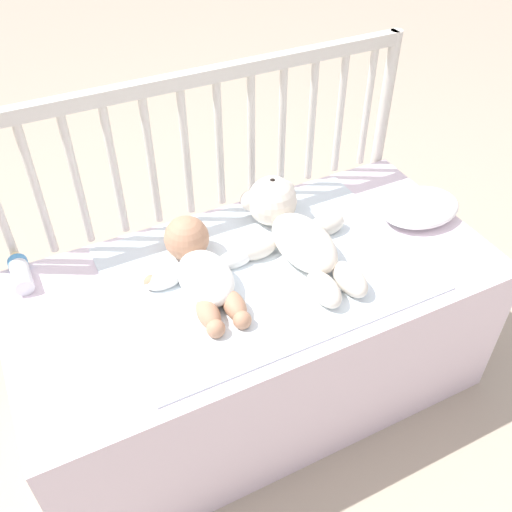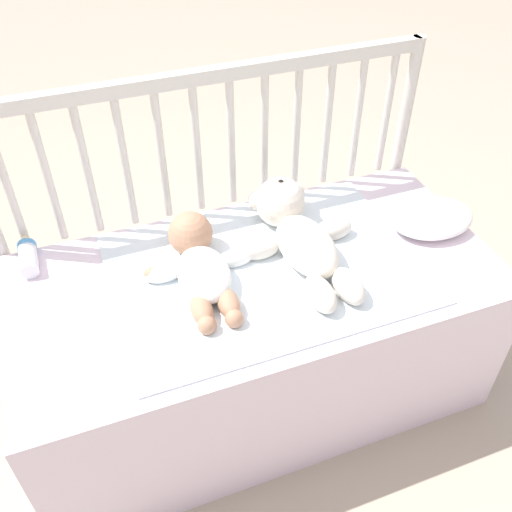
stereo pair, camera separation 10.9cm
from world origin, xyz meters
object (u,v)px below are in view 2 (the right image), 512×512
at_px(teddy_bear, 298,232).
at_px(baby, 200,264).
at_px(baby_bottle, 28,256).
at_px(small_pillow, 432,218).

bearing_deg(teddy_bear, baby, -176.12).
bearing_deg(baby, baby_bottle, 152.79).
distance_m(baby, small_pillow, 0.66).
distance_m(small_pillow, baby_bottle, 1.09).
bearing_deg(small_pillow, baby_bottle, 167.39).
height_order(teddy_bear, baby, teddy_bear).
xyz_separation_m(baby, small_pillow, (0.66, -0.03, -0.01)).
bearing_deg(baby_bottle, teddy_bear, -15.62).
bearing_deg(teddy_bear, baby_bottle, 164.38).
xyz_separation_m(teddy_bear, baby, (-0.27, -0.02, -0.01)).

